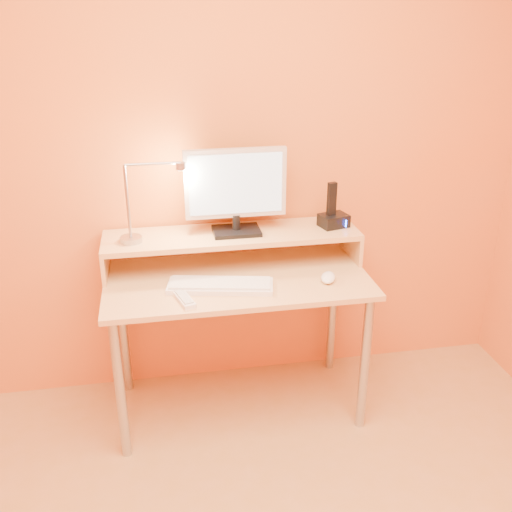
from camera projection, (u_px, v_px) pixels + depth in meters
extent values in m
cube|color=#CC723A|center=(226.00, 147.00, 2.72)|extent=(3.00, 0.04, 2.50)
cylinder|color=#A9A9B3|center=(120.00, 390.00, 2.47)|extent=(0.04, 0.04, 0.69)
cylinder|color=#A9A9B3|center=(365.00, 364.00, 2.65)|extent=(0.04, 0.04, 0.69)
cylinder|color=#A9A9B3|center=(123.00, 331.00, 2.92)|extent=(0.04, 0.04, 0.69)
cylinder|color=#A9A9B3|center=(332.00, 312.00, 3.11)|extent=(0.04, 0.04, 0.69)
cube|color=tan|center=(237.00, 280.00, 2.65)|extent=(1.20, 0.60, 0.02)
cube|color=tan|center=(105.00, 260.00, 2.65)|extent=(0.02, 0.30, 0.14)
cube|color=tan|center=(351.00, 243.00, 2.85)|extent=(0.02, 0.30, 0.14)
cube|color=tan|center=(232.00, 235.00, 2.72)|extent=(1.20, 0.30, 0.02)
cube|color=black|center=(236.00, 231.00, 2.71)|extent=(0.22, 0.16, 0.02)
cylinder|color=black|center=(236.00, 222.00, 2.70)|extent=(0.04, 0.04, 0.07)
cube|color=silver|center=(235.00, 183.00, 2.63)|extent=(0.47, 0.04, 0.32)
cube|color=black|center=(235.00, 182.00, 2.65)|extent=(0.42, 0.01, 0.27)
cube|color=#A9C9E1|center=(236.00, 184.00, 2.61)|extent=(0.42, 0.01, 0.28)
cylinder|color=#A9A9B3|center=(131.00, 239.00, 2.60)|extent=(0.10, 0.10, 0.02)
cylinder|color=#A9A9B3|center=(128.00, 202.00, 2.53)|extent=(0.01, 0.01, 0.33)
cylinder|color=#A9A9B3|center=(153.00, 164.00, 2.49)|extent=(0.24, 0.01, 0.01)
cylinder|color=#A9A9B3|center=(181.00, 166.00, 2.51)|extent=(0.04, 0.04, 0.03)
cylinder|color=#FFEAC6|center=(181.00, 169.00, 2.52)|extent=(0.03, 0.03, 0.00)
cube|color=black|center=(334.00, 220.00, 2.78)|extent=(0.15, 0.13, 0.06)
cube|color=black|center=(332.00, 199.00, 2.74)|extent=(0.05, 0.03, 0.16)
cube|color=blue|center=(346.00, 224.00, 2.74)|extent=(0.01, 0.00, 0.04)
cube|color=white|center=(220.00, 286.00, 2.53)|extent=(0.48, 0.24, 0.02)
ellipsoid|color=white|center=(328.00, 277.00, 2.60)|extent=(0.10, 0.13, 0.04)
cube|color=white|center=(183.00, 298.00, 2.44)|extent=(0.10, 0.20, 0.02)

